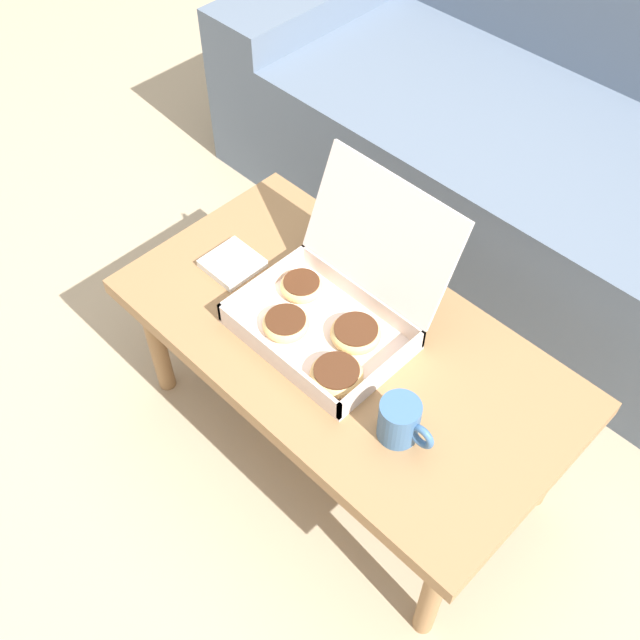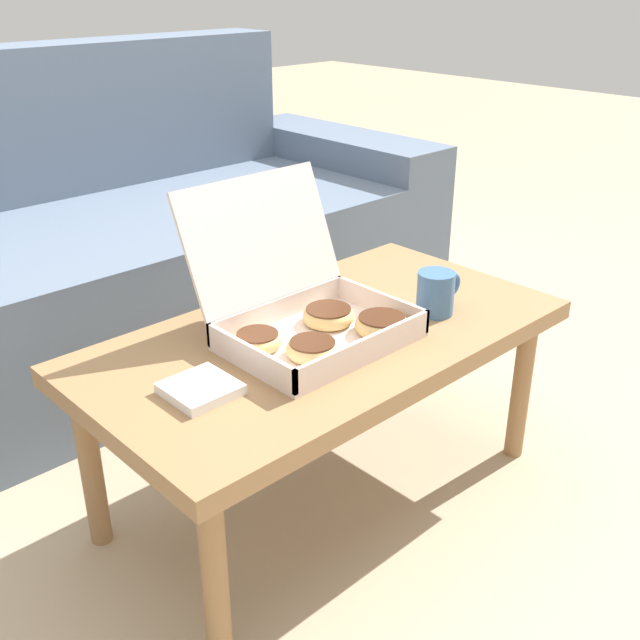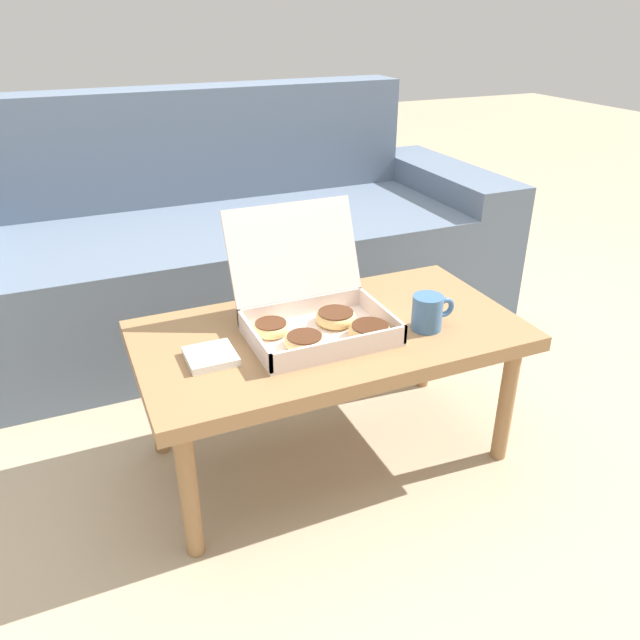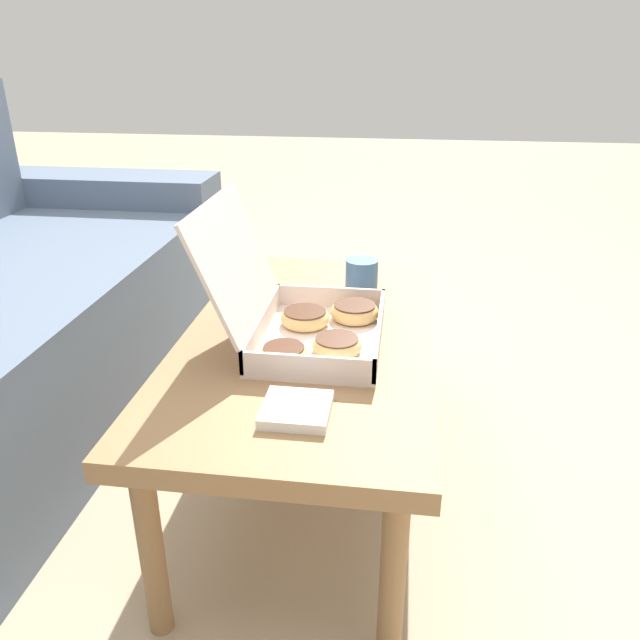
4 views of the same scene
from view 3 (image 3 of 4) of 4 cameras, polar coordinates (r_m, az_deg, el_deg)
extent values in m
plane|color=tan|center=(1.97, -1.03, -9.40)|extent=(12.00, 12.00, 0.00)
cube|color=slate|center=(2.43, -7.26, 3.70)|extent=(1.70, 0.66, 0.44)
cube|color=slate|center=(2.75, -10.20, 11.17)|extent=(1.70, 0.20, 0.88)
cube|color=slate|center=(2.89, 10.98, 8.39)|extent=(0.24, 0.86, 0.54)
cube|color=#997047|center=(1.64, 0.93, -1.44)|extent=(1.01, 0.53, 0.04)
cylinder|color=#997047|center=(1.49, -11.89, -15.15)|extent=(0.04, 0.04, 0.37)
cylinder|color=#997047|center=(1.81, 16.65, -7.27)|extent=(0.04, 0.04, 0.37)
cylinder|color=#997047|center=(1.82, -14.80, -6.83)|extent=(0.04, 0.04, 0.37)
cylinder|color=#997047|center=(2.09, 9.63, -1.53)|extent=(0.04, 0.04, 0.37)
cube|color=silver|center=(1.59, 0.00, -1.48)|extent=(0.36, 0.26, 0.01)
cube|color=silver|center=(1.48, 1.91, -2.61)|extent=(0.36, 0.01, 0.05)
cube|color=silver|center=(1.68, -1.68, 1.22)|extent=(0.36, 0.01, 0.05)
cube|color=silver|center=(1.52, -6.04, -1.79)|extent=(0.01, 0.26, 0.05)
cube|color=silver|center=(1.65, 5.59, 0.55)|extent=(0.01, 0.26, 0.05)
cube|color=silver|center=(1.67, -2.43, 6.34)|extent=(0.36, 0.10, 0.24)
torus|color=#E5BC75|center=(1.64, 1.45, 0.22)|extent=(0.11, 0.11, 0.03)
cylinder|color=#472614|center=(1.63, 1.46, 0.52)|extent=(0.09, 0.09, 0.01)
torus|color=#E5BC75|center=(1.53, -1.42, -1.96)|extent=(0.10, 0.10, 0.03)
cylinder|color=#472614|center=(1.52, -1.42, -1.65)|extent=(0.09, 0.09, 0.01)
torus|color=#E5BC75|center=(1.59, -4.50, -0.75)|extent=(0.09, 0.09, 0.03)
cylinder|color=#472614|center=(1.59, -4.51, -0.46)|extent=(0.08, 0.08, 0.01)
torus|color=#E5BC75|center=(1.57, 4.58, -1.04)|extent=(0.11, 0.11, 0.03)
cylinder|color=#472614|center=(1.57, 4.59, -0.71)|extent=(0.09, 0.09, 0.02)
cylinder|color=#3D6693|center=(1.64, 9.77, 0.68)|extent=(0.08, 0.08, 0.09)
torus|color=#3D6693|center=(1.66, 11.34, 1.14)|extent=(0.06, 0.01, 0.06)
cube|color=white|center=(1.51, -9.96, -3.30)|extent=(0.12, 0.12, 0.02)
camera|label=1|loc=(1.46, 52.58, 37.79)|focal=42.00mm
camera|label=2|loc=(0.48, -67.60, -1.10)|focal=42.00mm
camera|label=4|loc=(1.29, -52.30, 8.47)|focal=35.00mm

